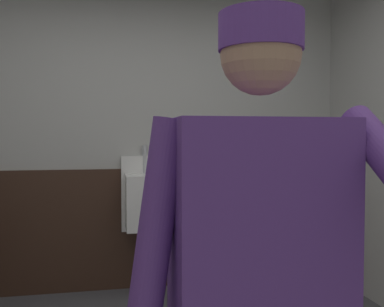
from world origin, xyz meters
TOP-DOWN VIEW (x-y plane):
  - wall_back at (0.00, 1.96)m, footprint 4.21×0.12m
  - wainscot_band_back at (0.00, 1.89)m, footprint 3.61×0.03m
  - urinal_solo at (0.05, 1.74)m, footprint 0.40×0.34m
  - person at (0.12, -0.75)m, footprint 0.68×0.60m
  - soap_dispenser at (0.96, 1.86)m, footprint 0.10×0.07m

SIDE VIEW (x-z plane):
  - wainscot_band_back at x=0.00m, z-range 0.00..1.04m
  - urinal_solo at x=0.05m, z-range 0.16..1.40m
  - person at x=0.12m, z-range 0.15..1.78m
  - soap_dispenser at x=0.96m, z-range 1.13..1.31m
  - wall_back at x=0.00m, z-range 0.00..2.81m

